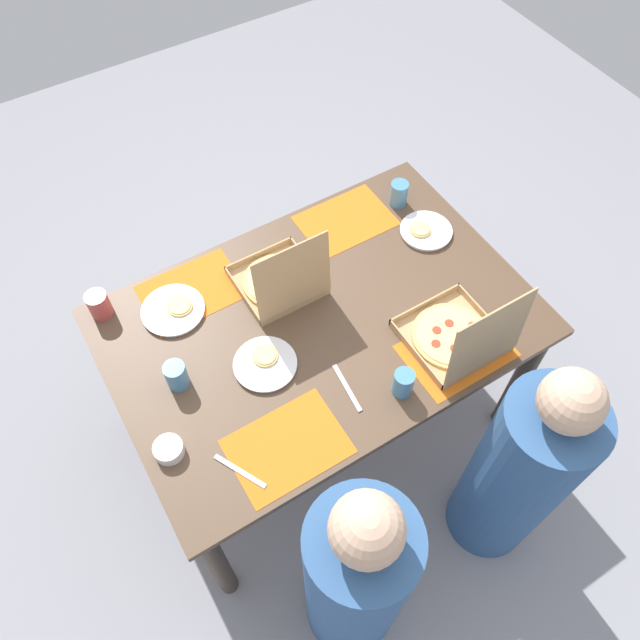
% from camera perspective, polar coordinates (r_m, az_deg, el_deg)
% --- Properties ---
extents(ground_plane, '(6.00, 6.00, 0.00)m').
position_cam_1_polar(ground_plane, '(2.89, 0.00, -8.51)').
color(ground_plane, gray).
extents(dining_table, '(1.49, 1.01, 0.77)m').
position_cam_1_polar(dining_table, '(2.31, 0.00, -1.49)').
color(dining_table, '#3F3328').
rests_on(dining_table, ground_plane).
extents(placemat_near_left, '(0.36, 0.26, 0.00)m').
position_cam_1_polar(placemat_near_left, '(2.52, 2.36, 9.08)').
color(placemat_near_left, orange).
rests_on(placemat_near_left, dining_table).
extents(placemat_near_right, '(0.36, 0.26, 0.00)m').
position_cam_1_polar(placemat_near_right, '(2.34, -11.62, 2.62)').
color(placemat_near_right, orange).
rests_on(placemat_near_right, dining_table).
extents(placemat_far_left, '(0.36, 0.26, 0.00)m').
position_cam_1_polar(placemat_far_left, '(2.20, 12.37, -2.77)').
color(placemat_far_left, orange).
rests_on(placemat_far_left, dining_table).
extents(placemat_far_right, '(0.36, 0.26, 0.00)m').
position_cam_1_polar(placemat_far_right, '(2.00, -3.00, -11.46)').
color(placemat_far_right, orange).
rests_on(placemat_far_right, dining_table).
extents(pizza_box_corner_left, '(0.29, 0.29, 0.32)m').
position_cam_1_polar(pizza_box_corner_left, '(2.27, -3.65, 3.63)').
color(pizza_box_corner_left, tan).
rests_on(pizza_box_corner_left, dining_table).
extents(pizza_box_corner_right, '(0.31, 0.31, 0.34)m').
position_cam_1_polar(pizza_box_corner_right, '(2.17, 12.55, -1.49)').
color(pizza_box_corner_right, tan).
rests_on(pizza_box_corner_right, dining_table).
extents(plate_near_left, '(0.22, 0.22, 0.03)m').
position_cam_1_polar(plate_near_left, '(2.12, -5.03, -3.98)').
color(plate_near_left, white).
rests_on(plate_near_left, dining_table).
extents(plate_far_left, '(0.21, 0.21, 0.03)m').
position_cam_1_polar(plate_far_left, '(2.50, 9.61, 8.03)').
color(plate_far_left, white).
rests_on(plate_far_left, dining_table).
extents(plate_middle, '(0.23, 0.23, 0.03)m').
position_cam_1_polar(plate_middle, '(2.29, -13.21, 0.89)').
color(plate_middle, white).
rests_on(plate_middle, dining_table).
extents(cup_spare, '(0.08, 0.08, 0.10)m').
position_cam_1_polar(cup_spare, '(2.33, -19.54, 1.33)').
color(cup_spare, '#BF4742').
rests_on(cup_spare, dining_table).
extents(cup_clear_right, '(0.07, 0.07, 0.11)m').
position_cam_1_polar(cup_clear_right, '(2.57, 7.21, 11.39)').
color(cup_clear_right, teal).
rests_on(cup_clear_right, dining_table).
extents(cup_clear_left, '(0.07, 0.07, 0.10)m').
position_cam_1_polar(cup_clear_left, '(2.05, 7.61, -5.72)').
color(cup_clear_left, teal).
rests_on(cup_clear_left, dining_table).
extents(cup_dark, '(0.07, 0.07, 0.10)m').
position_cam_1_polar(cup_dark, '(2.10, -12.99, -4.95)').
color(cup_dark, teal).
rests_on(cup_dark, dining_table).
extents(condiment_bowl, '(0.09, 0.09, 0.04)m').
position_cam_1_polar(condiment_bowl, '(2.02, -13.66, -11.43)').
color(condiment_bowl, white).
rests_on(condiment_bowl, dining_table).
extents(fork_by_near_left, '(0.10, 0.18, 0.00)m').
position_cam_1_polar(fork_by_near_left, '(1.98, -7.33, -13.54)').
color(fork_by_near_left, '#B7B7BC').
rests_on(fork_by_near_left, dining_table).
extents(fork_by_far_right, '(0.03, 0.19, 0.00)m').
position_cam_1_polar(fork_by_far_right, '(2.08, 2.49, -6.21)').
color(fork_by_far_right, '#B7B7BC').
rests_on(fork_by_far_right, dining_table).
extents(diner_left_seat, '(0.32, 0.32, 1.18)m').
position_cam_1_polar(diner_left_seat, '(2.32, 17.64, -13.21)').
color(diner_left_seat, '#33598C').
rests_on(diner_left_seat, ground_plane).
extents(diner_right_seat, '(0.32, 0.32, 1.21)m').
position_cam_1_polar(diner_right_seat, '(2.11, 3.26, -22.62)').
color(diner_right_seat, '#33598C').
rests_on(diner_right_seat, ground_plane).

